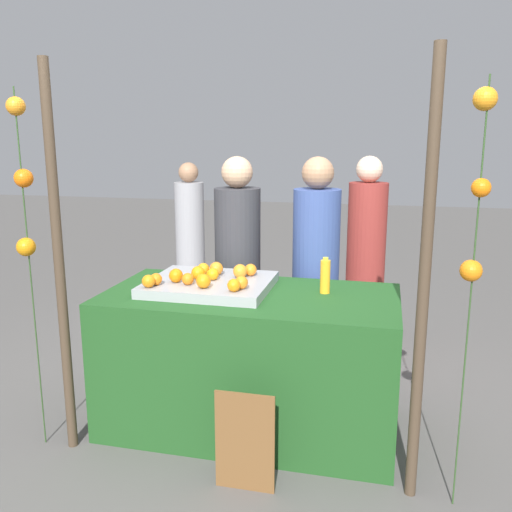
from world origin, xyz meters
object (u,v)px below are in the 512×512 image
(stall_counter, at_px, (250,360))
(orange_0, at_px, (156,279))
(chalkboard_sign, at_px, (245,442))
(orange_1, at_px, (188,279))
(juice_bottle, at_px, (325,276))
(vendor_right, at_px, (315,282))
(vendor_left, at_px, (238,278))

(stall_counter, bearing_deg, orange_0, -163.89)
(stall_counter, height_order, chalkboard_sign, stall_counter)
(orange_1, xyz_separation_m, juice_bottle, (0.79, 0.23, 0.01))
(stall_counter, height_order, juice_bottle, juice_bottle)
(orange_0, bearing_deg, orange_1, 14.41)
(stall_counter, xyz_separation_m, chalkboard_sign, (0.13, -0.64, -0.17))
(orange_1, bearing_deg, juice_bottle, 15.98)
(stall_counter, height_order, orange_1, orange_1)
(orange_0, distance_m, vendor_right, 1.22)
(vendor_right, bearing_deg, juice_bottle, -77.39)
(stall_counter, relative_size, orange_0, 24.45)
(orange_1, xyz_separation_m, chalkboard_sign, (0.49, -0.53, -0.70))
(stall_counter, distance_m, orange_0, 0.77)
(orange_0, bearing_deg, vendor_right, 45.50)
(chalkboard_sign, xyz_separation_m, vendor_left, (-0.39, 1.31, 0.51))
(chalkboard_sign, distance_m, vendor_right, 1.45)
(orange_0, height_order, orange_1, same)
(stall_counter, bearing_deg, vendor_left, 111.36)
(vendor_left, bearing_deg, chalkboard_sign, -73.26)
(vendor_left, height_order, vendor_right, vendor_right)
(chalkboard_sign, bearing_deg, vendor_right, 82.65)
(orange_0, relative_size, orange_1, 0.99)
(stall_counter, relative_size, vendor_left, 1.07)
(orange_1, bearing_deg, vendor_right, 50.83)
(juice_bottle, bearing_deg, chalkboard_sign, -111.87)
(orange_0, bearing_deg, chalkboard_sign, -35.81)
(stall_counter, distance_m, vendor_left, 0.79)
(orange_1, distance_m, chalkboard_sign, 1.00)
(orange_1, relative_size, vendor_right, 0.04)
(juice_bottle, height_order, vendor_left, vendor_left)
(orange_0, relative_size, chalkboard_sign, 0.13)
(juice_bottle, xyz_separation_m, vendor_right, (-0.13, 0.59, -0.19))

